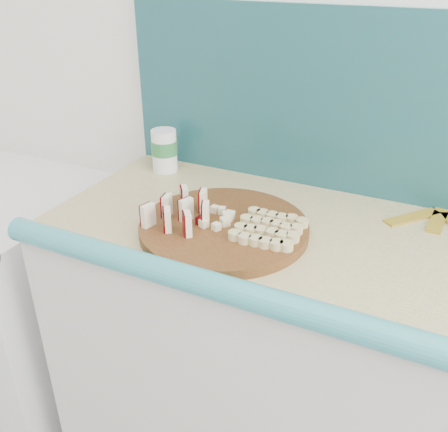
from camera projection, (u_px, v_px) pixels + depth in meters
name	position (u px, v px, depth m)	size (l,w,h in m)	color
porcelain_fixture	(16.00, 284.00, 1.90)	(0.70, 0.72, 0.84)	white
cutting_board	(224.00, 228.00, 1.23)	(0.42, 0.42, 0.03)	#42240E
apple_wedges	(181.00, 210.00, 1.22)	(0.14, 0.17, 0.06)	#FFF2CB
apple_chunks	(214.00, 218.00, 1.23)	(0.06, 0.07, 0.02)	#FDF3CA
banana_slices	(269.00, 229.00, 1.18)	(0.16, 0.16, 0.02)	#D6C383
canister	(164.00, 150.00, 1.56)	(0.08, 0.08, 0.13)	white
banana_peel	(436.00, 221.00, 1.28)	(0.23, 0.20, 0.01)	gold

